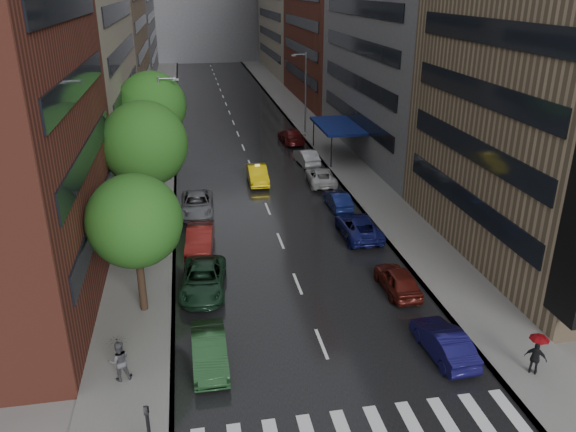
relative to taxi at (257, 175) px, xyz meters
The scene contains 15 objects.
ground 28.28m from the taxi, 90.05° to the right, with size 220.00×220.00×0.00m, color gray.
road 21.74m from the taxi, 90.07° to the left, with size 14.00×140.00×0.01m, color black.
sidewalk_left 23.54m from the taxi, 112.56° to the left, with size 4.00×140.00×0.15m, color gray.
sidewalk_right 23.52m from the taxi, 67.56° to the left, with size 4.00×140.00×0.15m, color gray.
tree_near 21.98m from the taxi, 113.63° to the right, with size 4.79×4.79×7.63m.
tree_mid 13.53m from the taxi, 134.28° to the right, with size 5.75×5.75×9.16m.
tree_far 10.87m from the taxi, 158.33° to the left, with size 5.89×5.89×9.38m.
taxi is the anchor object (origin of this frame).
parked_cars_left 15.35m from the taxi, 110.69° to the right, with size 2.97×23.59×1.57m.
parked_cars_right 7.51m from the taxi, 44.30° to the right, with size 2.57×43.84×1.57m.
ped_black_umbrella 27.07m from the taxi, 110.07° to the right, with size 1.02×0.98×2.09m.
ped_red_umbrella 29.56m from the taxi, 72.96° to the right, with size 0.95×0.90×2.01m.
street_lamp_left 8.95m from the taxi, 167.40° to the left, with size 1.74×0.22×9.00m.
street_lamp_right 18.87m from the taxi, 65.30° to the left, with size 1.74×0.22×9.00m.
awning 11.45m from the taxi, 36.93° to the left, with size 4.00×8.00×3.12m.
Camera 1 is at (-5.65, -18.10, 16.12)m, focal length 35.00 mm.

